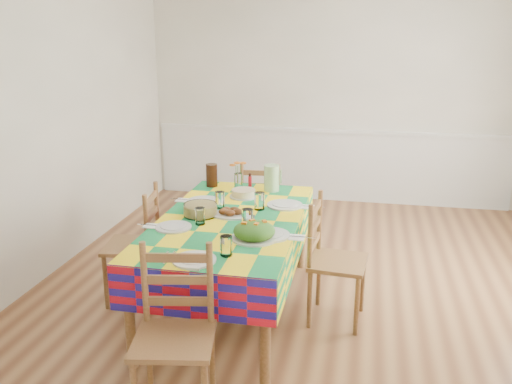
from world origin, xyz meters
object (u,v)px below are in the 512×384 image
chair_left (137,245)px  chair_near (175,335)px  meat_platter (231,213)px  chair_right (332,261)px  tea_pitcher (212,175)px  dining_table (230,228)px  chair_far (262,207)px  green_pitcher (272,178)px

chair_left → chair_near: bearing=23.1°
chair_near → meat_platter: bearing=79.9°
meat_platter → chair_right: chair_right is taller
tea_pitcher → dining_table: bearing=-65.0°
dining_table → chair_left: (-0.77, 0.01, -0.21)m
dining_table → meat_platter: bearing=101.0°
chair_near → chair_far: (0.01, 2.44, -0.04)m
dining_table → green_pitcher: (0.18, 0.77, 0.20)m
meat_platter → dining_table: bearing=-79.0°
chair_left → green_pitcher: bearing=120.1°
dining_table → green_pitcher: bearing=77.1°
chair_left → chair_right: chair_right is taller
tea_pitcher → chair_near: (0.37, -2.02, -0.37)m
green_pitcher → chair_far: green_pitcher is taller
dining_table → tea_pitcher: tea_pitcher is taller
chair_right → tea_pitcher: bearing=60.4°
meat_platter → tea_pitcher: size_ratio=1.51×
green_pitcher → dining_table: bearing=-102.9°
tea_pitcher → chair_left: bearing=-116.4°
chair_far → chair_right: bearing=119.1°
chair_near → chair_left: size_ratio=1.04×
meat_platter → tea_pitcher: tea_pitcher is taller
dining_table → chair_left: bearing=179.5°
chair_far → green_pitcher: bearing=108.1°
tea_pitcher → chair_right: (1.15, -0.80, -0.39)m
dining_table → chair_far: size_ratio=2.13×
chair_far → chair_left: bearing=54.2°
green_pitcher → chair_right: bearing=-52.3°
dining_table → green_pitcher: size_ratio=8.45×
tea_pitcher → chair_far: (0.38, 0.42, -0.41)m
tea_pitcher → chair_right: 1.45m
chair_near → chair_left: 1.44m
chair_far → chair_right: 1.44m
meat_platter → chair_left: bearing=-177.0°
meat_platter → chair_far: (0.01, 1.17, -0.33)m
green_pitcher → chair_left: size_ratio=0.24×
green_pitcher → tea_pitcher: size_ratio=1.13×
dining_table → chair_far: 1.24m
meat_platter → chair_near: bearing=-90.0°
dining_table → chair_right: chair_right is taller
meat_platter → green_pitcher: (0.19, 0.73, 0.09)m
green_pitcher → chair_far: size_ratio=0.25×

